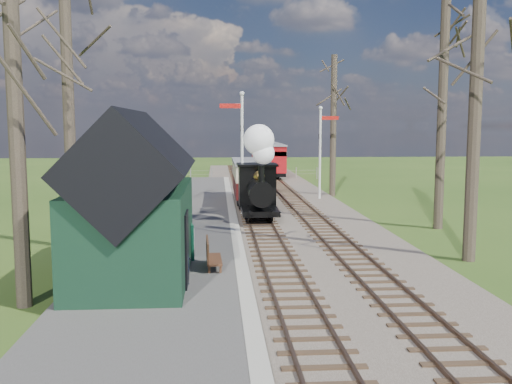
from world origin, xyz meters
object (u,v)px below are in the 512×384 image
locomotive (258,179)px  red_carriage_a (270,160)px  semaphore_far (321,145)px  coach (251,179)px  station_shed (135,205)px  red_carriage_b (265,156)px  semaphore_near (241,144)px  person (186,262)px  bench (211,254)px  sign_board (191,241)px

locomotive → red_carriage_a: size_ratio=0.78×
semaphore_far → coach: bearing=-158.6°
station_shed → coach: bearing=75.2°
semaphore_far → locomotive: size_ratio=1.30×
locomotive → red_carriage_a: 22.20m
station_shed → semaphore_far: semaphore_far is taller
red_carriage_b → semaphore_near: bearing=-97.5°
person → red_carriage_a: bearing=-20.6°
red_carriage_a → bench: bearing=-98.6°
locomotive → sign_board: size_ratio=3.82×
station_shed → locomotive: 11.09m
locomotive → sign_board: bearing=-109.1°
red_carriage_b → bench: bearing=-97.3°
locomotive → semaphore_far: bearing=60.6°
semaphore_near → person: size_ratio=5.24×
coach → person: coach is taller
red_carriage_b → person: 38.99m
locomotive → coach: size_ratio=0.62×
semaphore_far → red_carriage_a: (-1.77, 14.26, -1.71)m
station_shed → red_carriage_b: 38.39m
red_carriage_b → coach: bearing=-96.9°
semaphore_far → bench: (-6.53, -17.14, -2.74)m
semaphore_near → coach: 4.85m
station_shed → semaphore_near: size_ratio=1.01×
coach → person: 17.37m
red_carriage_b → bench: (-4.76, -36.91, -1.02)m
semaphore_far → red_carriage_b: (-1.77, 19.76, -1.71)m
station_shed → person: station_shed is taller
red_carriage_b → person: size_ratio=4.76×
semaphore_near → red_carriage_b: size_ratio=1.10×
station_shed → sign_board: station_shed is taller
semaphore_far → red_carriage_a: bearing=97.1°
station_shed → coach: (4.30, 16.29, -0.78)m
semaphore_far → station_shed: bearing=-115.7°
sign_board → bench: 1.47m
bench → person: 1.83m
station_shed → coach: size_ratio=0.90×
station_shed → coach: station_shed is taller
person → semaphore_near: bearing=-20.4°
coach → person: bearing=-99.3°
semaphore_far → coach: size_ratio=0.81×
red_carriage_a → person: red_carriage_a is taller
semaphore_far → person: (-7.19, -18.85, -2.56)m
station_shed → locomotive: (4.29, 10.22, -0.23)m
bench → person: size_ratio=1.31×
coach → red_carriage_b: bearing=83.1°
sign_board → semaphore_far: bearing=65.6°
locomotive → bench: 9.71m
station_shed → sign_board: size_ratio=5.48×
person → semaphore_far: bearing=-32.2°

